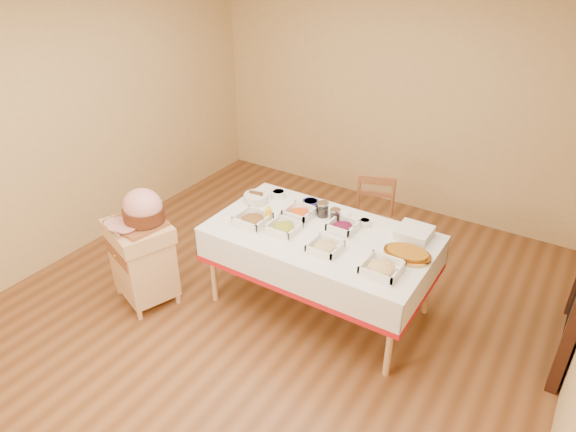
# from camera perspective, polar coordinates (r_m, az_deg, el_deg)

# --- Properties ---
(room_shell) EXTENTS (5.00, 5.00, 5.00)m
(room_shell) POSITION_cam_1_polar(r_m,az_deg,el_deg) (3.83, -2.22, 4.34)
(room_shell) COLOR brown
(room_shell) RESTS_ON ground
(dining_table) EXTENTS (1.82, 1.02, 0.76)m
(dining_table) POSITION_cam_1_polar(r_m,az_deg,el_deg) (4.26, 3.60, -3.68)
(dining_table) COLOR #E3B47D
(dining_table) RESTS_ON ground
(butcher_cart) EXTENTS (0.66, 0.61, 0.77)m
(butcher_cart) POSITION_cam_1_polar(r_m,az_deg,el_deg) (4.61, -15.89, -4.44)
(butcher_cart) COLOR #E3B47D
(butcher_cart) RESTS_ON ground
(dining_chair) EXTENTS (0.48, 0.47, 0.86)m
(dining_chair) POSITION_cam_1_polar(r_m,az_deg,el_deg) (5.02, 9.39, -0.53)
(dining_chair) COLOR #945530
(dining_chair) RESTS_ON ground
(ham_on_board) EXTENTS (0.48, 0.46, 0.32)m
(ham_on_board) POSITION_cam_1_polar(r_m,az_deg,el_deg) (4.36, -15.93, 0.66)
(ham_on_board) COLOR #945530
(ham_on_board) RESTS_ON butcher_cart
(serving_dish_a) EXTENTS (0.26, 0.26, 0.11)m
(serving_dish_a) POSITION_cam_1_polar(r_m,az_deg,el_deg) (4.28, -3.97, -0.38)
(serving_dish_a) COLOR white
(serving_dish_a) RESTS_ON dining_table
(serving_dish_b) EXTENTS (0.24, 0.24, 0.10)m
(serving_dish_b) POSITION_cam_1_polar(r_m,az_deg,el_deg) (4.17, -0.49, -1.28)
(serving_dish_b) COLOR white
(serving_dish_b) RESTS_ON dining_table
(serving_dish_c) EXTENTS (0.23, 0.23, 0.09)m
(serving_dish_c) POSITION_cam_1_polar(r_m,az_deg,el_deg) (3.94, 4.14, -3.44)
(serving_dish_c) COLOR white
(serving_dish_c) RESTS_ON dining_table
(serving_dish_d) EXTENTS (0.27, 0.27, 0.10)m
(serving_dish_d) POSITION_cam_1_polar(r_m,az_deg,el_deg) (3.76, 10.37, -5.67)
(serving_dish_d) COLOR white
(serving_dish_d) RESTS_ON dining_table
(serving_dish_e) EXTENTS (0.24, 0.23, 0.11)m
(serving_dish_e) POSITION_cam_1_polar(r_m,az_deg,el_deg) (4.38, 1.26, 0.37)
(serving_dish_e) COLOR white
(serving_dish_e) RESTS_ON dining_table
(serving_dish_f) EXTENTS (0.23, 0.22, 0.10)m
(serving_dish_f) POSITION_cam_1_polar(r_m,az_deg,el_deg) (4.21, 6.11, -1.14)
(serving_dish_f) COLOR white
(serving_dish_f) RESTS_ON dining_table
(small_bowl_left) EXTENTS (0.13, 0.13, 0.06)m
(small_bowl_left) POSITION_cam_1_polar(r_m,az_deg,el_deg) (4.69, -1.08, 2.49)
(small_bowl_left) COLOR white
(small_bowl_left) RESTS_ON dining_table
(small_bowl_mid) EXTENTS (0.14, 0.14, 0.06)m
(small_bowl_mid) POSITION_cam_1_polar(r_m,az_deg,el_deg) (4.53, 2.53, 1.41)
(small_bowl_mid) COLOR navy
(small_bowl_mid) RESTS_ON dining_table
(small_bowl_right) EXTENTS (0.10, 0.10, 0.05)m
(small_bowl_right) POSITION_cam_1_polar(r_m,az_deg,el_deg) (4.30, 8.54, -0.68)
(small_bowl_right) COLOR white
(small_bowl_right) RESTS_ON dining_table
(bowl_white_imported) EXTENTS (0.19, 0.19, 0.04)m
(bowl_white_imported) POSITION_cam_1_polar(r_m,az_deg,el_deg) (4.40, 5.90, 0.13)
(bowl_white_imported) COLOR white
(bowl_white_imported) RESTS_ON dining_table
(bowl_small_imported) EXTENTS (0.15, 0.15, 0.05)m
(bowl_small_imported) POSITION_cam_1_polar(r_m,az_deg,el_deg) (4.24, 12.87, -1.65)
(bowl_small_imported) COLOR white
(bowl_small_imported) RESTS_ON dining_table
(preserve_jar_left) EXTENTS (0.10, 0.10, 0.13)m
(preserve_jar_left) POSITION_cam_1_polar(r_m,az_deg,el_deg) (4.38, 3.90, 0.66)
(preserve_jar_left) COLOR silver
(preserve_jar_left) RESTS_ON dining_table
(preserve_jar_right) EXTENTS (0.09, 0.09, 0.11)m
(preserve_jar_right) POSITION_cam_1_polar(r_m,az_deg,el_deg) (4.31, 5.28, 0.01)
(preserve_jar_right) COLOR silver
(preserve_jar_right) RESTS_ON dining_table
(mustard_bottle) EXTENTS (0.05, 0.05, 0.16)m
(mustard_bottle) POSITION_cam_1_polar(r_m,az_deg,el_deg) (4.27, -2.18, 0.15)
(mustard_bottle) COLOR yellow
(mustard_bottle) RESTS_ON dining_table
(bread_basket) EXTENTS (0.22, 0.22, 0.10)m
(bread_basket) POSITION_cam_1_polar(r_m,az_deg,el_deg) (4.61, -3.55, 2.02)
(bread_basket) COLOR white
(bread_basket) RESTS_ON dining_table
(plate_stack) EXTENTS (0.26, 0.26, 0.08)m
(plate_stack) POSITION_cam_1_polar(r_m,az_deg,el_deg) (4.21, 13.83, -1.83)
(plate_stack) COLOR white
(plate_stack) RESTS_ON dining_table
(brass_platter) EXTENTS (0.37, 0.26, 0.05)m
(brass_platter) POSITION_cam_1_polar(r_m,az_deg,el_deg) (3.97, 13.10, -4.12)
(brass_platter) COLOR #BF8635
(brass_platter) RESTS_ON dining_table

